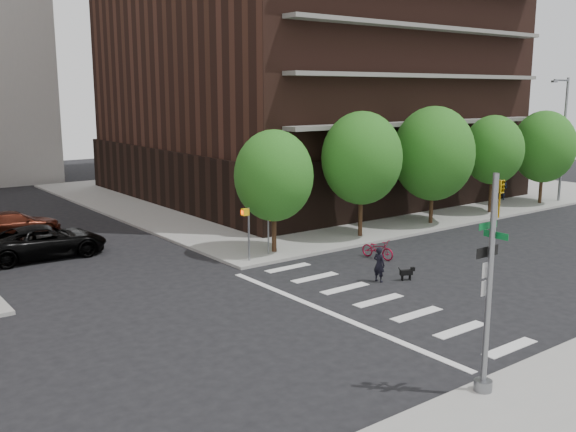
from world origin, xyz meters
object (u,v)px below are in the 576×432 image
Objects in this scene: parked_car_maroon at (14,224)px; pedestrian_far at (502,188)px; scooter at (378,249)px; dog_walker at (379,264)px; traffic_signal at (489,301)px; parked_car_black at (45,241)px.

pedestrian_far reaches higher than parked_car_maroon.
scooter is 1.20× the size of dog_walker.
scooter is at bearing -72.94° from pedestrian_far.
scooter is 3.97m from dog_walker.
parked_car_maroon is 21.51m from dog_walker.
traffic_signal reaches higher than pedestrian_far.
parked_car_black is 3.30× the size of pedestrian_far.
parked_car_black is 5.83m from parked_car_maroon.
traffic_signal is at bearing 142.47° from dog_walker.
pedestrian_far is (27.39, 18.49, -1.65)m from traffic_signal.
scooter is at bearing 56.49° from traffic_signal.
parked_car_black reaches higher than scooter.
pedestrian_far reaches higher than scooter.
traffic_signal is 14.80m from scooter.
parked_car_maroon is 33.84m from pedestrian_far.
pedestrian_far is at bearing 8.59° from scooter.
parked_car_black is 1.17× the size of parked_car_maroon.
parked_car_maroon is (-5.03, 28.20, -1.96)m from traffic_signal.
pedestrian_far is (32.42, -9.71, 0.31)m from parked_car_maroon.
traffic_signal is 1.19× the size of parked_car_maroon.
pedestrian_far is (22.06, 9.14, 0.27)m from dog_walker.
traffic_signal is 3.23× the size of scooter.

